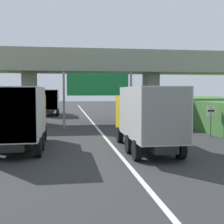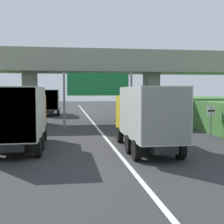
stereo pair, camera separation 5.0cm
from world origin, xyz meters
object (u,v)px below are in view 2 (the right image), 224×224
object	(u,v)px
overhead_highway_sign	(98,88)
truck_orange	(22,114)
truck_silver	(50,101)
truck_yellow	(146,115)
speed_limit_sign	(211,116)
car_green	(138,113)

from	to	relation	value
overhead_highway_sign	truck_orange	bearing A→B (deg)	-121.72
truck_silver	truck_yellow	world-z (taller)	same
truck_silver	truck_yellow	size ratio (longest dim) A/B	1.00
speed_limit_sign	truck_yellow	size ratio (longest dim) A/B	0.31
truck_silver	truck_orange	size ratio (longest dim) A/B	1.00
speed_limit_sign	car_green	bearing A→B (deg)	101.66
truck_silver	truck_orange	bearing A→B (deg)	-90.49
truck_orange	car_green	bearing A→B (deg)	55.70
truck_yellow	truck_silver	bearing A→B (deg)	103.92
truck_silver	speed_limit_sign	bearing A→B (deg)	-60.93
truck_yellow	truck_orange	distance (m)	6.87
speed_limit_sign	car_green	distance (m)	12.26
truck_silver	car_green	world-z (taller)	truck_silver
truck_yellow	speed_limit_sign	bearing A→B (deg)	35.68
truck_yellow	truck_orange	world-z (taller)	same
speed_limit_sign	truck_yellow	bearing A→B (deg)	-144.32
overhead_highway_sign	speed_limit_sign	world-z (taller)	overhead_highway_sign
truck_silver	overhead_highway_sign	bearing A→B (deg)	-73.57
truck_silver	truck_yellow	xyz separation A→B (m)	(6.50, -26.23, 0.00)
truck_orange	truck_silver	bearing A→B (deg)	89.51
car_green	overhead_highway_sign	bearing A→B (deg)	-127.36
speed_limit_sign	overhead_highway_sign	bearing A→B (deg)	143.14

